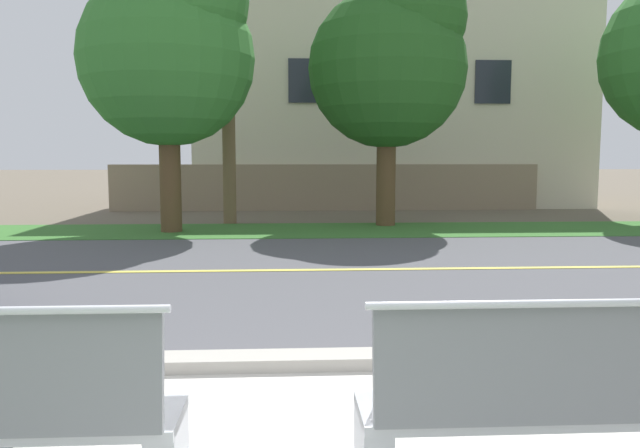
{
  "coord_description": "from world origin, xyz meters",
  "views": [
    {
      "loc": [
        0.08,
        -2.34,
        1.63
      ],
      "look_at": [
        0.4,
        3.48,
        1.0
      ],
      "focal_mm": 35.02,
      "sensor_mm": 36.0,
      "label": 1
    }
  ],
  "objects": [
    {
      "name": "garden_wall",
      "position": [
        1.32,
        16.67,
        0.7
      ],
      "size": [
        13.0,
        0.36,
        1.4
      ],
      "primitive_type": "cube",
      "color": "gray",
      "rests_on": "ground_plane"
    },
    {
      "name": "shade_tree_left",
      "position": [
        2.55,
        12.2,
        3.92
      ],
      "size": [
        3.66,
        3.66,
        6.04
      ],
      "color": "brown",
      "rests_on": "ground_plane"
    },
    {
      "name": "shade_tree_far_left",
      "position": [
        -2.29,
        11.2,
        3.96
      ],
      "size": [
        3.7,
        3.7,
        6.1
      ],
      "color": "brown",
      "rests_on": "ground_plane"
    },
    {
      "name": "far_verge_grass",
      "position": [
        0.0,
        11.39,
        0.01
      ],
      "size": [
        48.0,
        2.8,
        0.02
      ],
      "primitive_type": "cube",
      "color": "#38702D",
      "rests_on": "ground_plane"
    },
    {
      "name": "house_across_street",
      "position": [
        3.56,
        19.87,
        3.88
      ],
      "size": [
        13.61,
        6.91,
        7.68
      ],
      "color": "beige",
      "rests_on": "ground_plane"
    },
    {
      "name": "street_asphalt",
      "position": [
        0.0,
        6.5,
        0.0
      ],
      "size": [
        52.0,
        8.0,
        0.01
      ],
      "primitive_type": "cube",
      "color": "#515156",
      "rests_on": "ground_plane"
    },
    {
      "name": "road_centre_line",
      "position": [
        0.0,
        6.5,
        0.01
      ],
      "size": [
        48.0,
        0.14,
        0.01
      ],
      "primitive_type": "cube",
      "color": "#E0CC4C",
      "rests_on": "ground_plane"
    },
    {
      "name": "curb_edge",
      "position": [
        0.0,
        2.35,
        0.06
      ],
      "size": [
        44.0,
        0.3,
        0.11
      ],
      "primitive_type": "cube",
      "color": "#ADA89E",
      "rests_on": "ground_plane"
    },
    {
      "name": "ground_plane",
      "position": [
        0.0,
        8.0,
        0.0
      ],
      "size": [
        140.0,
        140.0,
        0.0
      ],
      "primitive_type": "plane",
      "color": "#665B4C"
    },
    {
      "name": "bench_right",
      "position": [
        1.39,
        0.41,
        0.46
      ],
      "size": [
        1.95,
        0.48,
        1.01
      ],
      "color": "silver",
      "rests_on": "ground_plane"
    }
  ]
}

